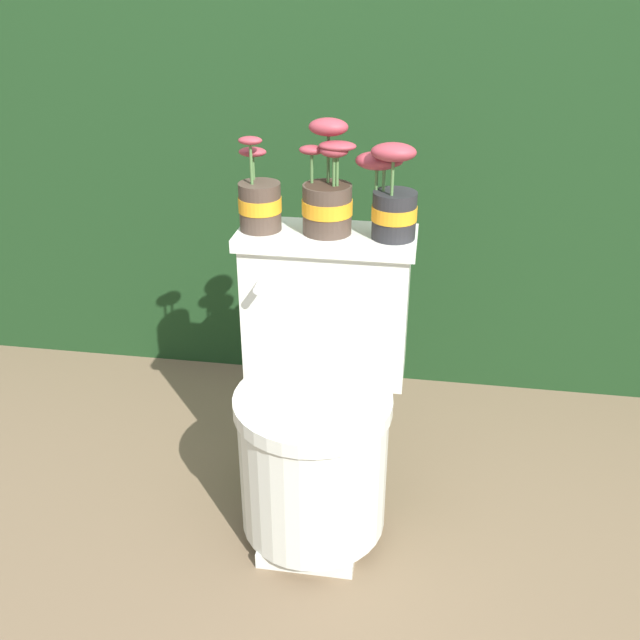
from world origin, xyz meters
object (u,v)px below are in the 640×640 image
at_px(potted_plant_left, 259,201).
at_px(potted_plant_middle, 392,197).
at_px(toilet, 318,408).
at_px(potted_plant_midleft, 328,195).

bearing_deg(potted_plant_left, potted_plant_middle, -1.89).
height_order(toilet, potted_plant_midleft, potted_plant_midleft).
xyz_separation_m(potted_plant_midleft, potted_plant_middle, (0.15, -0.01, 0.01)).
relative_size(toilet, potted_plant_midleft, 2.81).
height_order(toilet, potted_plant_left, potted_plant_left).
relative_size(toilet, potted_plant_middle, 3.26).
bearing_deg(potted_plant_middle, potted_plant_midleft, 174.79).
bearing_deg(potted_plant_middle, toilet, -140.66).
relative_size(potted_plant_left, potted_plant_middle, 0.99).
relative_size(potted_plant_midleft, potted_plant_middle, 1.16).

